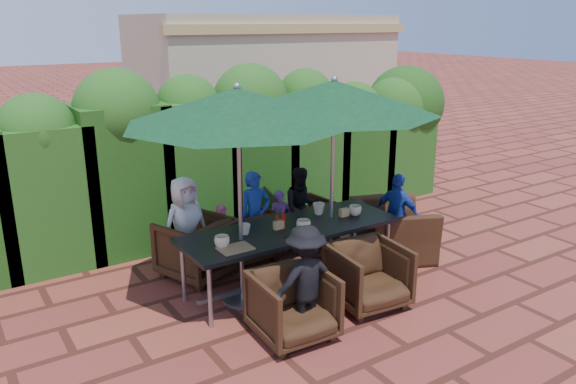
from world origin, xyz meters
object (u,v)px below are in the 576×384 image
chair_far_left (197,245)px  chair_end_right (393,222)px  chair_far_mid (246,232)px  chair_far_right (306,219)px  chair_near_right (369,273)px  dining_table (291,233)px  umbrella_right (334,97)px  umbrella_left (237,107)px  chair_near_left (293,302)px

chair_far_left → chair_end_right: (2.49, -0.83, 0.06)m
chair_far_mid → chair_end_right: bearing=148.1°
chair_far_right → chair_near_right: chair_near_right is taller
dining_table → chair_far_right: size_ratio=3.77×
dining_table → chair_near_right: chair_near_right is taller
umbrella_right → chair_far_left: (-1.43, 0.84, -1.80)m
chair_far_left → chair_end_right: size_ratio=0.76×
dining_table → umbrella_right: 1.66m
umbrella_left → chair_far_mid: 2.20m
chair_far_mid → chair_end_right: chair_end_right is taller
umbrella_left → chair_far_left: (-0.15, 0.89, -1.80)m
chair_far_right → chair_near_left: chair_near_left is taller
dining_table → umbrella_left: size_ratio=1.07×
dining_table → chair_far_mid: size_ratio=3.58×
chair_end_right → umbrella_left: bearing=115.0°
dining_table → chair_near_left: (-0.60, -0.97, -0.29)m
umbrella_left → chair_near_right: 2.31m
chair_far_left → chair_far_mid: (0.76, 0.13, -0.04)m
chair_far_left → chair_near_right: bearing=105.5°
umbrella_right → chair_far_mid: 2.19m
umbrella_left → chair_far_left: size_ratio=3.00×
umbrella_left → chair_near_left: bearing=-86.4°
dining_table → chair_far_right: 1.45m
dining_table → umbrella_right: umbrella_right is taller
umbrella_right → chair_near_right: (-0.15, -0.90, -1.82)m
umbrella_left → chair_near_left: (0.06, -0.95, -1.83)m
chair_far_right → chair_near_left: bearing=47.7°
umbrella_right → chair_far_left: 2.45m
chair_far_left → chair_near_left: (0.21, -1.84, -0.03)m
dining_table → chair_far_mid: 1.06m
chair_far_left → chair_end_right: bearing=140.8°
dining_table → umbrella_right: size_ratio=1.07×
chair_near_right → chair_far_mid: bearing=111.1°
chair_near_right → chair_far_left: bearing=132.0°
umbrella_left → chair_far_mid: (0.62, 1.02, -1.84)m
chair_far_mid → chair_far_left: bearing=7.1°
dining_table → chair_near_left: 1.18m
dining_table → chair_end_right: bearing=1.7°
umbrella_left → umbrella_right: same height
umbrella_left → chair_far_right: umbrella_left is taller
umbrella_right → chair_near_right: 2.04m
chair_far_right → chair_end_right: chair_end_right is taller
umbrella_right → chair_far_mid: bearing=124.3°
umbrella_left → dining_table: bearing=1.2°
umbrella_left → umbrella_right: size_ratio=1.00×
dining_table → umbrella_left: (-0.67, -0.01, 1.54)m
umbrella_left → chair_end_right: bearing=1.5°
umbrella_right → chair_far_mid: (-0.67, 0.98, -1.84)m
umbrella_right → chair_near_left: (-1.22, -1.00, -1.83)m
dining_table → chair_far_mid: dining_table is taller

